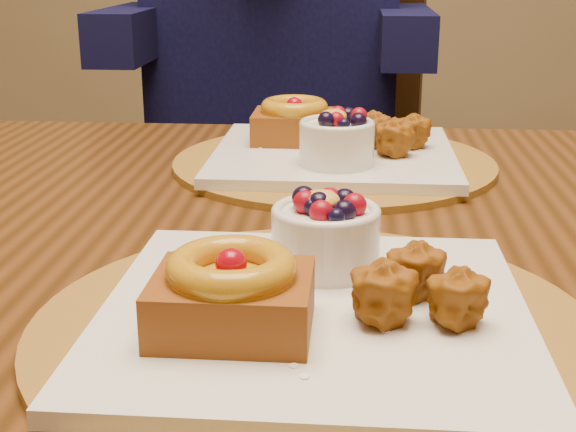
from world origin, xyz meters
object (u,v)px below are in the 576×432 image
object	(u,v)px
place_setting_near	(312,302)
dining_table	(325,302)
place_setting_far	(332,149)
chair_far	(308,172)

from	to	relation	value
place_setting_near	dining_table	bearing A→B (deg)	89.49
place_setting_near	place_setting_far	bearing A→B (deg)	90.03
place_setting_far	place_setting_near	bearing A→B (deg)	-89.97
place_setting_near	chair_far	world-z (taller)	chair_far
dining_table	place_setting_near	size ratio (longest dim) A/B	4.21
place_setting_far	chair_far	bearing A→B (deg)	95.25
dining_table	place_setting_near	world-z (taller)	place_setting_near
place_setting_near	place_setting_far	world-z (taller)	place_setting_far
place_setting_near	chair_far	size ratio (longest dim) A/B	0.40
place_setting_far	chair_far	world-z (taller)	chair_far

